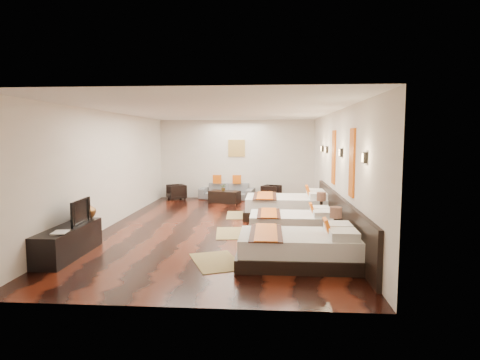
# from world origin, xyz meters

# --- Properties ---
(floor) EXTENTS (5.50, 9.50, 0.01)m
(floor) POSITION_xyz_m (0.00, 0.00, 0.00)
(floor) COLOR black
(floor) RESTS_ON ground
(ceiling) EXTENTS (5.50, 9.50, 0.01)m
(ceiling) POSITION_xyz_m (0.00, 0.00, 2.80)
(ceiling) COLOR white
(ceiling) RESTS_ON floor
(back_wall) EXTENTS (5.50, 0.01, 2.80)m
(back_wall) POSITION_xyz_m (0.00, 4.75, 1.40)
(back_wall) COLOR silver
(back_wall) RESTS_ON floor
(left_wall) EXTENTS (0.01, 9.50, 2.80)m
(left_wall) POSITION_xyz_m (-2.75, 0.00, 1.40)
(left_wall) COLOR silver
(left_wall) RESTS_ON floor
(right_wall) EXTENTS (0.01, 9.50, 2.80)m
(right_wall) POSITION_xyz_m (2.75, 0.00, 1.40)
(right_wall) COLOR silver
(right_wall) RESTS_ON floor
(headboard_panel) EXTENTS (0.08, 6.60, 0.90)m
(headboard_panel) POSITION_xyz_m (2.71, -0.80, 0.45)
(headboard_panel) COLOR black
(headboard_panel) RESTS_ON floor
(bed_near) EXTENTS (2.11, 1.32, 0.80)m
(bed_near) POSITION_xyz_m (1.70, -2.79, 0.28)
(bed_near) COLOR black
(bed_near) RESTS_ON floor
(bed_mid) EXTENTS (1.93, 1.21, 0.74)m
(bed_mid) POSITION_xyz_m (1.69, -0.72, 0.25)
(bed_mid) COLOR black
(bed_mid) RESTS_ON floor
(bed_far) EXTENTS (2.35, 1.47, 0.90)m
(bed_far) POSITION_xyz_m (1.70, 1.26, 0.31)
(bed_far) COLOR black
(bed_far) RESTS_ON floor
(nightstand_a) EXTENTS (0.43, 0.43, 0.85)m
(nightstand_a) POSITION_xyz_m (2.44, -1.93, 0.30)
(nightstand_a) COLOR black
(nightstand_a) RESTS_ON floor
(nightstand_b) EXTENTS (0.43, 0.43, 0.84)m
(nightstand_b) POSITION_xyz_m (2.45, 0.24, 0.30)
(nightstand_b) COLOR black
(nightstand_b) RESTS_ON floor
(jute_mat_near) EXTENTS (1.14, 1.39, 0.01)m
(jute_mat_near) POSITION_xyz_m (0.25, -2.81, 0.01)
(jute_mat_near) COLOR olive
(jute_mat_near) RESTS_ON floor
(jute_mat_mid) EXTENTS (0.87, 1.27, 0.01)m
(jute_mat_mid) POSITION_xyz_m (0.35, -0.67, 0.01)
(jute_mat_mid) COLOR olive
(jute_mat_mid) RESTS_ON floor
(jute_mat_far) EXTENTS (0.82, 1.24, 0.01)m
(jute_mat_far) POSITION_xyz_m (0.36, 1.48, 0.01)
(jute_mat_far) COLOR olive
(jute_mat_far) RESTS_ON floor
(tv_console) EXTENTS (0.50, 1.80, 0.55)m
(tv_console) POSITION_xyz_m (-2.50, -2.67, 0.28)
(tv_console) COLOR black
(tv_console) RESTS_ON floor
(tv) EXTENTS (0.15, 0.82, 0.47)m
(tv) POSITION_xyz_m (-2.45, -2.41, 0.78)
(tv) COLOR black
(tv) RESTS_ON tv_console
(book) EXTENTS (0.29, 0.36, 0.03)m
(book) POSITION_xyz_m (-2.50, -3.19, 0.57)
(book) COLOR black
(book) RESTS_ON tv_console
(figurine) EXTENTS (0.41, 0.41, 0.38)m
(figurine) POSITION_xyz_m (-2.50, -1.89, 0.74)
(figurine) COLOR brown
(figurine) RESTS_ON tv_console
(sofa) EXTENTS (2.00, 1.01, 0.56)m
(sofa) POSITION_xyz_m (-0.32, 4.45, 0.28)
(sofa) COLOR slate
(sofa) RESTS_ON floor
(armchair_left) EXTENTS (0.81, 0.80, 0.54)m
(armchair_left) POSITION_xyz_m (-2.09, 4.24, 0.27)
(armchair_left) COLOR black
(armchair_left) RESTS_ON floor
(armchair_right) EXTENTS (0.77, 0.76, 0.54)m
(armchair_right) POSITION_xyz_m (1.25, 4.27, 0.27)
(armchair_right) COLOR black
(armchair_right) RESTS_ON floor
(coffee_table) EXTENTS (1.10, 0.77, 0.40)m
(coffee_table) POSITION_xyz_m (-0.32, 3.66, 0.20)
(coffee_table) COLOR black
(coffee_table) RESTS_ON floor
(table_plant) EXTENTS (0.24, 0.21, 0.25)m
(table_plant) POSITION_xyz_m (-0.35, 3.63, 0.52)
(table_plant) COLOR #28531B
(table_plant) RESTS_ON coffee_table
(orange_panel_a) EXTENTS (0.04, 0.40, 1.30)m
(orange_panel_a) POSITION_xyz_m (2.73, -1.90, 1.70)
(orange_panel_a) COLOR #D86014
(orange_panel_a) RESTS_ON right_wall
(orange_panel_b) EXTENTS (0.04, 0.40, 1.30)m
(orange_panel_b) POSITION_xyz_m (2.73, 0.30, 1.70)
(orange_panel_b) COLOR #D86014
(orange_panel_b) RESTS_ON right_wall
(sconce_near) EXTENTS (0.07, 0.12, 0.18)m
(sconce_near) POSITION_xyz_m (2.70, -3.00, 1.85)
(sconce_near) COLOR black
(sconce_near) RESTS_ON right_wall
(sconce_mid) EXTENTS (0.07, 0.12, 0.18)m
(sconce_mid) POSITION_xyz_m (2.70, -0.80, 1.85)
(sconce_mid) COLOR black
(sconce_mid) RESTS_ON right_wall
(sconce_far) EXTENTS (0.07, 0.12, 0.18)m
(sconce_far) POSITION_xyz_m (2.70, 1.40, 1.85)
(sconce_far) COLOR black
(sconce_far) RESTS_ON right_wall
(sconce_lounge) EXTENTS (0.07, 0.12, 0.18)m
(sconce_lounge) POSITION_xyz_m (2.70, 2.30, 1.85)
(sconce_lounge) COLOR black
(sconce_lounge) RESTS_ON right_wall
(gold_artwork) EXTENTS (0.60, 0.04, 0.60)m
(gold_artwork) POSITION_xyz_m (0.00, 4.73, 1.80)
(gold_artwork) COLOR #AD873F
(gold_artwork) RESTS_ON back_wall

